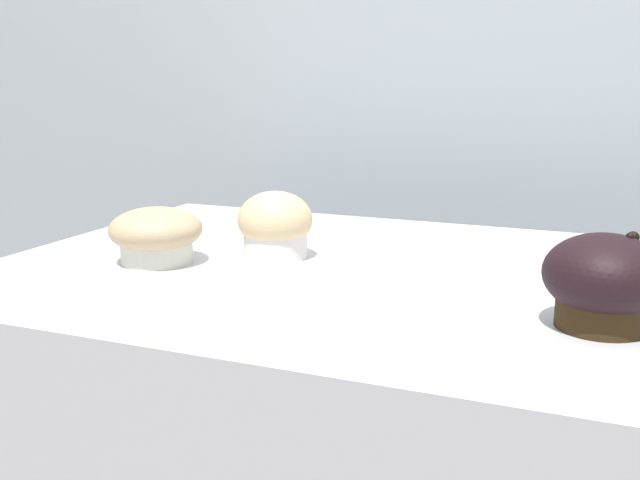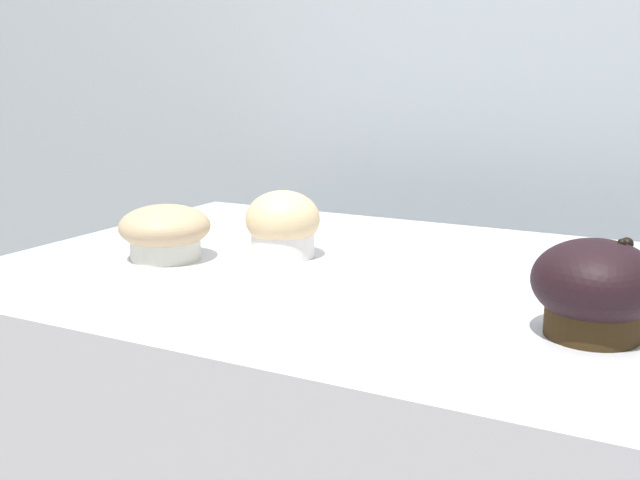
{
  "view_description": "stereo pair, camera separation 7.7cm",
  "coord_description": "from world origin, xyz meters",
  "views": [
    {
      "loc": [
        0.23,
        -0.83,
        1.12
      ],
      "look_at": [
        -0.08,
        -0.06,
        0.93
      ],
      "focal_mm": 42.0,
      "sensor_mm": 36.0,
      "label": 1
    },
    {
      "loc": [
        0.3,
        -0.79,
        1.12
      ],
      "look_at": [
        -0.08,
        -0.06,
        0.93
      ],
      "focal_mm": 42.0,
      "sensor_mm": 36.0,
      "label": 2
    }
  ],
  "objects": [
    {
      "name": "muffin_back_right",
      "position": [
        -0.3,
        -0.07,
        0.92
      ],
      "size": [
        0.12,
        0.12,
        0.07
      ],
      "color": "silver",
      "rests_on": "display_counter"
    },
    {
      "name": "wall_back",
      "position": [
        0.0,
        0.6,
        0.9
      ],
      "size": [
        3.2,
        0.1,
        1.8
      ],
      "primitive_type": "cube",
      "color": "#A8B2B7",
      "rests_on": "ground"
    },
    {
      "name": "muffin_back_left",
      "position": [
        0.22,
        -0.12,
        0.93
      ],
      "size": [
        0.11,
        0.11,
        0.09
      ],
      "color": "#312210",
      "rests_on": "display_counter"
    },
    {
      "name": "muffin_front_center",
      "position": [
        -0.18,
        0.02,
        0.93
      ],
      "size": [
        0.1,
        0.1,
        0.09
      ],
      "color": "white",
      "rests_on": "display_counter"
    }
  ]
}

